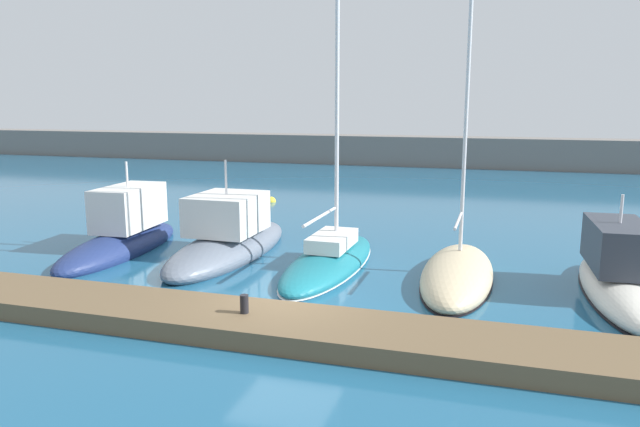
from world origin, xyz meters
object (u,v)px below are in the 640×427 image
mooring_buoy_yellow (271,202)px  dock_bollard (244,304)px  motorboat_ivory_fifth (617,275)px  sailboat_sand_fourth (457,273)px  motorboat_navy_nearest (123,235)px  motorboat_slate_second (229,239)px  sailboat_teal_third (330,257)px

mooring_buoy_yellow → dock_bollard: dock_bollard is taller
motorboat_ivory_fifth → dock_bollard: size_ratio=15.40×
sailboat_sand_fourth → motorboat_navy_nearest: bearing=88.7°
motorboat_navy_nearest → motorboat_slate_second: (3.95, 0.56, -0.03)m
mooring_buoy_yellow → sailboat_sand_fourth: bearing=-47.9°
sailboat_sand_fourth → motorboat_ivory_fifth: bearing=-91.1°
motorboat_ivory_fifth → mooring_buoy_yellow: size_ratio=12.28×
motorboat_slate_second → motorboat_ivory_fifth: (12.27, -1.03, 0.04)m
sailboat_teal_third → dock_bollard: 6.03m
sailboat_teal_third → sailboat_sand_fourth: size_ratio=1.16×
motorboat_navy_nearest → sailboat_teal_third: 7.76m
sailboat_teal_third → mooring_buoy_yellow: (-6.52, 11.33, -0.31)m
mooring_buoy_yellow → dock_bollard: bearing=-70.5°
motorboat_slate_second → mooring_buoy_yellow: (-2.71, 10.88, -0.55)m
dock_bollard → motorboat_slate_second: bearing=118.1°
sailboat_sand_fourth → dock_bollard: bearing=141.3°
sailboat_sand_fourth → mooring_buoy_yellow: bearing=42.5°
motorboat_slate_second → sailboat_sand_fourth: sailboat_sand_fourth is taller
motorboat_slate_second → sailboat_teal_third: (3.81, -0.45, -0.24)m
motorboat_navy_nearest → motorboat_slate_second: 3.98m
sailboat_sand_fourth → motorboat_ivory_fifth: 4.35m
motorboat_slate_second → motorboat_navy_nearest: bearing=98.4°
sailboat_teal_third → sailboat_sand_fourth: 4.16m
mooring_buoy_yellow → motorboat_navy_nearest: bearing=-96.2°
sailboat_teal_third → mooring_buoy_yellow: 13.08m
motorboat_slate_second → motorboat_ivory_fifth: 12.32m
sailboat_sand_fourth → dock_bollard: 7.15m
motorboat_ivory_fifth → mooring_buoy_yellow: 19.15m
motorboat_slate_second → sailboat_teal_third: bearing=-96.4°
motorboat_slate_second → mooring_buoy_yellow: size_ratio=14.63×
motorboat_navy_nearest → mooring_buoy_yellow: motorboat_navy_nearest is taller
sailboat_teal_third → motorboat_navy_nearest: bearing=92.1°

